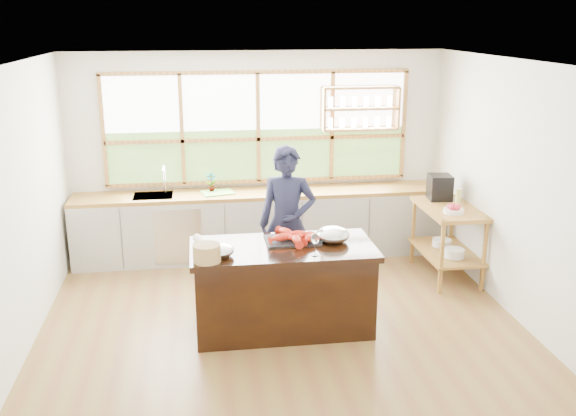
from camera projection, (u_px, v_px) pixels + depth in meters
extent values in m
plane|color=olive|center=(280.00, 319.00, 6.88)|extent=(5.00, 5.00, 0.00)
cube|color=silver|center=(258.00, 153.00, 8.63)|extent=(5.00, 0.02, 2.70)
cube|color=silver|center=(323.00, 286.00, 4.36)|extent=(5.00, 0.02, 2.70)
cube|color=silver|center=(22.00, 208.00, 6.15)|extent=(0.02, 4.50, 2.70)
cube|color=silver|center=(512.00, 189.00, 6.83)|extent=(0.02, 4.50, 2.70)
cube|color=white|center=(279.00, 62.00, 6.11)|extent=(5.00, 4.50, 0.02)
cube|color=#AC8148|center=(258.00, 128.00, 8.50)|extent=(4.05, 0.06, 1.50)
cube|color=white|center=(258.00, 101.00, 8.42)|extent=(3.98, 0.01, 0.75)
cube|color=#3E5D1F|center=(258.00, 155.00, 8.63)|extent=(3.98, 0.01, 0.70)
cube|color=#AC8148|center=(361.00, 87.00, 8.43)|extent=(1.00, 0.28, 0.03)
cube|color=#AC8148|center=(360.00, 108.00, 8.51)|extent=(1.00, 0.28, 0.03)
cube|color=#AC8148|center=(359.00, 129.00, 8.58)|extent=(1.00, 0.28, 0.03)
cube|color=#AC8148|center=(323.00, 109.00, 8.44)|extent=(0.03, 0.28, 0.55)
cube|color=#AC8148|center=(396.00, 107.00, 8.57)|extent=(0.03, 0.28, 0.55)
cube|color=#ACABA2|center=(261.00, 226.00, 8.59)|extent=(4.90, 0.62, 0.85)
cube|color=silver|center=(178.00, 237.00, 8.15)|extent=(0.60, 0.01, 0.72)
cube|color=olive|center=(261.00, 193.00, 8.47)|extent=(4.90, 0.62, 0.05)
cube|color=silver|center=(153.00, 201.00, 8.29)|extent=(0.50, 0.42, 0.16)
cube|color=olive|center=(484.00, 255.00, 7.46)|extent=(0.04, 0.04, 0.90)
cube|color=olive|center=(451.00, 228.00, 8.41)|extent=(0.04, 0.04, 0.90)
cube|color=olive|center=(441.00, 257.00, 7.39)|extent=(0.04, 0.04, 0.90)
cube|color=olive|center=(413.00, 230.00, 8.34)|extent=(0.04, 0.04, 0.90)
cube|color=olive|center=(446.00, 252.00, 7.94)|extent=(0.62, 1.10, 0.03)
cube|color=olive|center=(449.00, 209.00, 7.78)|extent=(0.62, 1.10, 0.05)
cylinder|color=white|center=(454.00, 254.00, 7.68)|extent=(0.24, 0.24, 0.11)
cylinder|color=white|center=(442.00, 243.00, 8.06)|extent=(0.24, 0.24, 0.09)
cube|color=black|center=(283.00, 290.00, 6.57)|extent=(1.77, 0.82, 0.84)
cube|color=black|center=(283.00, 249.00, 6.44)|extent=(1.85, 0.90, 0.06)
imported|color=#181A32|center=(287.00, 223.00, 7.21)|extent=(0.72, 0.55, 1.76)
imported|color=slate|center=(211.00, 182.00, 8.39)|extent=(0.15, 0.11, 0.26)
cube|color=#6DBE4C|center=(218.00, 193.00, 8.38)|extent=(0.46, 0.39, 0.01)
cube|color=black|center=(440.00, 187.00, 8.05)|extent=(0.30, 0.32, 0.31)
cylinder|color=#A6B153|center=(458.00, 199.00, 7.63)|extent=(0.07, 0.07, 0.25)
cylinder|color=white|center=(454.00, 211.00, 7.52)|extent=(0.24, 0.24, 0.05)
sphere|color=red|center=(458.00, 207.00, 7.51)|extent=(0.07, 0.07, 0.07)
sphere|color=red|center=(454.00, 206.00, 7.55)|extent=(0.07, 0.07, 0.07)
sphere|color=red|center=(450.00, 206.00, 7.52)|extent=(0.07, 0.07, 0.07)
sphere|color=red|center=(452.00, 208.00, 7.47)|extent=(0.07, 0.07, 0.07)
sphere|color=red|center=(457.00, 208.00, 7.46)|extent=(0.07, 0.07, 0.07)
cube|color=black|center=(292.00, 240.00, 6.58)|extent=(0.56, 0.41, 0.02)
ellipsoid|color=red|center=(281.00, 238.00, 6.50)|extent=(0.23, 0.15, 0.08)
ellipsoid|color=red|center=(300.00, 235.00, 6.60)|extent=(0.23, 0.14, 0.08)
ellipsoid|color=red|center=(311.00, 238.00, 6.50)|extent=(0.21, 0.21, 0.08)
ellipsoid|color=red|center=(286.00, 232.00, 6.67)|extent=(0.18, 0.23, 0.08)
ellipsoid|color=red|center=(296.00, 240.00, 6.44)|extent=(0.11, 0.22, 0.08)
ellipsoid|color=silver|center=(220.00, 251.00, 6.15)|extent=(0.27, 0.27, 0.13)
ellipsoid|color=silver|center=(333.00, 235.00, 6.55)|extent=(0.34, 0.34, 0.16)
cylinder|color=white|center=(315.00, 255.00, 6.19)|extent=(0.06, 0.06, 0.01)
cylinder|color=white|center=(315.00, 248.00, 6.17)|extent=(0.01, 0.01, 0.13)
ellipsoid|color=white|center=(315.00, 239.00, 6.14)|extent=(0.08, 0.08, 0.10)
cylinder|color=#9D774D|center=(207.00, 253.00, 6.01)|extent=(0.26, 0.26, 0.17)
cylinder|color=white|center=(202.00, 242.00, 6.44)|extent=(0.18, 0.31, 0.08)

